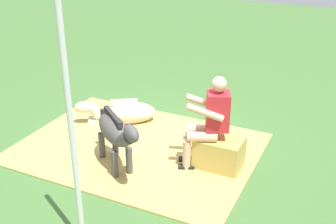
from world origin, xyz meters
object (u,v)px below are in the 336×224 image
Objects in this scene: pony_standing at (116,132)px; tent_pole_left at (72,137)px; hay_bale at (219,153)px; pony_lying at (123,113)px; person_seated at (209,119)px.

tent_pole_left reaches higher than pony_standing.
pony_lying is at bearing -18.08° from hay_bale.
hay_bale is at bearing 161.92° from pony_lying.
pony_standing is 1.67m from tent_pole_left.
pony_standing is at bearing 117.63° from pony_lying.
tent_pole_left reaches higher than pony_lying.
pony_standing is (1.24, 0.65, 0.35)m from hay_bale.
tent_pole_left is at bearing 72.61° from person_seated.
person_seated is 1.17× the size of pony_standing.
pony_lying is 0.49× the size of tent_pole_left.
person_seated is 1.95m from pony_lying.
person_seated is at bearing 16.34° from hay_bale.
person_seated reaches higher than hay_bale.
hay_bale is 0.50× the size of pony_lying.
tent_pole_left is (-1.11, 2.70, 1.11)m from pony_lying.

